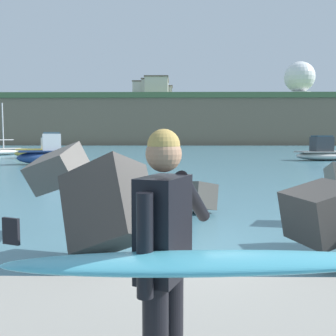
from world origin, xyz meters
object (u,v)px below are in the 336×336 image
at_px(boat_mid_left, 48,154).
at_px(station_building_annex, 157,88).
at_px(boat_near_centre, 47,151).
at_px(station_building_west, 160,95).
at_px(mooring_buoy_inner, 38,155).
at_px(boat_near_right, 1,151).
at_px(station_building_east, 143,92).
at_px(mooring_buoy_middle, 166,159).
at_px(boat_near_left, 325,153).
at_px(radar_dome, 299,80).
at_px(station_building_central, 155,90).
at_px(surfer_with_board, 162,261).

distance_m(boat_mid_left, station_building_annex, 72.54).
distance_m(boat_near_centre, station_building_west, 78.02).
bearing_deg(mooring_buoy_inner, boat_near_right, 139.25).
distance_m(mooring_buoy_inner, station_building_east, 74.42).
bearing_deg(mooring_buoy_middle, mooring_buoy_inner, 154.10).
relative_size(boat_mid_left, mooring_buoy_inner, 10.02).
distance_m(boat_mid_left, station_building_east, 82.57).
height_order(boat_near_left, boat_near_centre, boat_near_left).
xyz_separation_m(mooring_buoy_inner, mooring_buoy_middle, (12.09, -5.87, 0.00)).
xyz_separation_m(radar_dome, station_building_west, (-39.09, 2.61, -3.67)).
bearing_deg(station_building_west, mooring_buoy_middle, -87.89).
relative_size(radar_dome, station_building_west, 1.59).
relative_size(mooring_buoy_middle, station_building_central, 0.05).
bearing_deg(station_building_annex, station_building_east, 112.66).
relative_size(boat_mid_left, station_building_west, 0.63).
bearing_deg(boat_near_centre, station_building_central, 84.18).
height_order(boat_mid_left, mooring_buoy_inner, boat_mid_left).
bearing_deg(mooring_buoy_middle, boat_near_left, 9.13).
distance_m(surfer_with_board, radar_dome, 113.81).
height_order(station_building_central, station_building_annex, station_building_central).
height_order(boat_near_centre, boat_near_right, boat_near_right).
bearing_deg(surfer_with_board, boat_near_centre, 109.22).
bearing_deg(boat_near_centre, mooring_buoy_middle, -26.60).
height_order(mooring_buoy_middle, radar_dome, radar_dome).
distance_m(boat_near_left, station_building_central, 75.25).
xyz_separation_m(mooring_buoy_inner, station_building_central, (7.97, 68.20, 14.13)).
height_order(boat_near_left, station_building_central, station_building_central).
relative_size(station_building_central, station_building_east, 1.49).
bearing_deg(boat_near_centre, boat_mid_left, -71.39).
distance_m(boat_mid_left, station_building_west, 85.82).
distance_m(surfer_with_board, station_building_west, 110.22).
xyz_separation_m(mooring_buoy_middle, radar_dome, (36.08, 79.38, 17.51)).
xyz_separation_m(boat_near_centre, station_building_annex, (7.57, 62.91, 13.64)).
bearing_deg(boat_near_right, station_building_central, 77.87).
relative_size(boat_near_right, station_building_west, 0.78).
bearing_deg(station_building_annex, boat_near_centre, -96.86).
distance_m(radar_dome, station_building_west, 39.35).
height_order(boat_near_left, boat_near_right, boat_near_right).
xyz_separation_m(boat_near_centre, boat_mid_left, (2.76, -8.18, 0.09)).
xyz_separation_m(boat_near_left, boat_near_right, (-30.78, 8.64, -0.20)).
distance_m(boat_near_right, station_building_west, 74.02).
bearing_deg(radar_dome, station_building_west, 176.18).
bearing_deg(boat_near_right, mooring_buoy_middle, -31.19).
height_order(surfer_with_board, radar_dome, radar_dome).
height_order(surfer_with_board, station_building_west, station_building_west).
xyz_separation_m(boat_near_left, boat_near_centre, (-24.15, 3.46, 0.00)).
distance_m(surfer_with_board, station_building_central, 102.44).
relative_size(boat_near_right, station_building_east, 0.98).
bearing_deg(mooring_buoy_middle, station_building_west, 92.11).
height_order(boat_near_centre, station_building_east, station_building_east).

